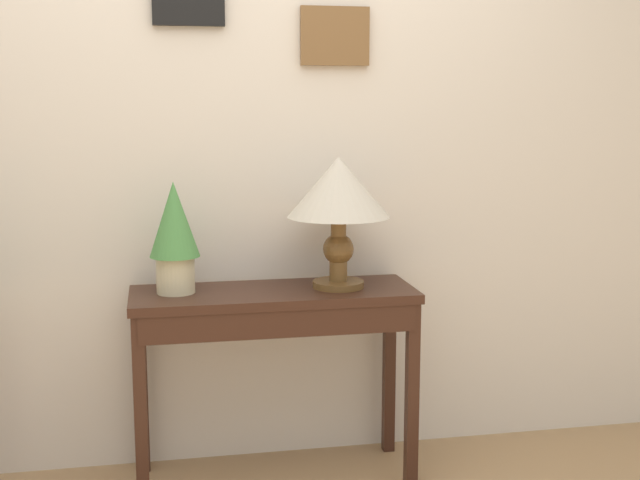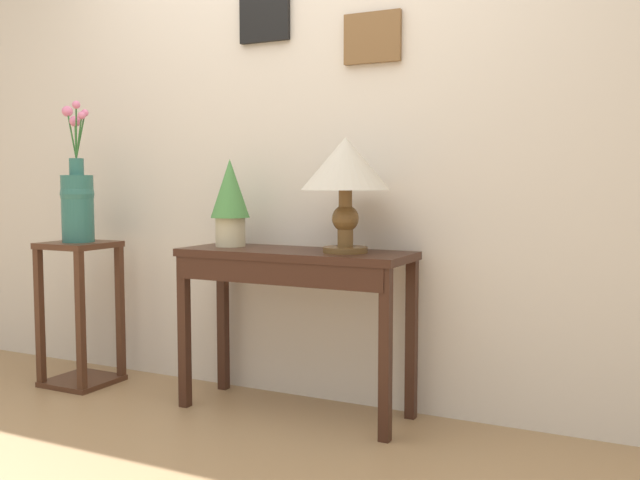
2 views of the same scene
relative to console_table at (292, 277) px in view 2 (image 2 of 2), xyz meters
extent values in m
cube|color=beige|center=(-0.11, 0.30, 0.77)|extent=(9.00, 0.10, 2.80)
cube|color=black|center=(-0.28, 0.24, 1.22)|extent=(0.27, 0.02, 0.24)
cube|color=slate|center=(-0.28, 0.23, 1.22)|extent=(0.22, 0.01, 0.19)
cube|color=brown|center=(0.28, 0.24, 1.07)|extent=(0.27, 0.02, 0.22)
cube|color=tan|center=(0.28, 0.23, 1.07)|extent=(0.22, 0.01, 0.18)
cube|color=#381E14|center=(0.00, 0.02, 0.10)|extent=(1.06, 0.38, 0.03)
cube|color=#381E14|center=(0.00, -0.15, 0.04)|extent=(1.00, 0.03, 0.10)
cube|color=#381E14|center=(-0.50, -0.14, -0.27)|extent=(0.05, 0.04, 0.71)
cube|color=#381E14|center=(0.50, -0.14, -0.27)|extent=(0.04, 0.04, 0.71)
cube|color=#381E14|center=(-0.50, 0.18, -0.27)|extent=(0.05, 0.04, 0.71)
cube|color=#381E14|center=(0.50, 0.18, -0.27)|extent=(0.04, 0.04, 0.71)
cylinder|color=brown|center=(0.25, 0.02, 0.13)|extent=(0.20, 0.20, 0.02)
cylinder|color=brown|center=(0.25, 0.02, 0.21)|extent=(0.07, 0.07, 0.12)
sphere|color=brown|center=(0.25, 0.02, 0.27)|extent=(0.12, 0.12, 0.12)
cylinder|color=brown|center=(0.25, 0.02, 0.33)|extent=(0.06, 0.06, 0.12)
cone|color=beige|center=(0.25, 0.02, 0.50)|extent=(0.39, 0.39, 0.23)
cylinder|color=beige|center=(-0.36, 0.05, 0.19)|extent=(0.14, 0.14, 0.14)
cone|color=#478442|center=(-0.36, 0.05, 0.40)|extent=(0.18, 0.18, 0.28)
cube|color=#472819|center=(-1.21, -0.07, 0.10)|extent=(0.32, 0.32, 0.03)
cube|color=#472819|center=(-1.21, -0.07, -0.61)|extent=(0.32, 0.32, 0.03)
cube|color=#472819|center=(-1.35, -0.21, -0.26)|extent=(0.04, 0.03, 0.68)
cube|color=#472819|center=(-1.08, -0.21, -0.26)|extent=(0.03, 0.03, 0.68)
cube|color=#472819|center=(-1.35, 0.07, -0.26)|extent=(0.04, 0.04, 0.68)
cube|color=#472819|center=(-1.08, 0.07, -0.26)|extent=(0.03, 0.04, 0.68)
cylinder|color=#2D665B|center=(-1.21, -0.07, 0.29)|extent=(0.16, 0.16, 0.34)
sphere|color=#2D665B|center=(-1.21, -0.07, 0.36)|extent=(0.17, 0.17, 0.17)
cylinder|color=#2D665B|center=(-1.21, -0.07, 0.50)|extent=(0.07, 0.07, 0.09)
cylinder|color=#2D662D|center=(-1.19, -0.07, 0.65)|extent=(0.06, 0.01, 0.22)
sphere|color=pink|center=(-1.16, -0.07, 0.76)|extent=(0.04, 0.04, 0.04)
cylinder|color=#2D662D|center=(-1.19, -0.06, 0.66)|extent=(0.05, 0.04, 0.23)
sphere|color=pink|center=(-1.17, -0.04, 0.77)|extent=(0.04, 0.04, 0.04)
cylinder|color=#2D662D|center=(-1.27, -0.04, 0.67)|extent=(0.11, 0.06, 0.25)
sphere|color=pink|center=(-1.32, -0.02, 0.79)|extent=(0.06, 0.06, 0.06)
cylinder|color=#2D662D|center=(-1.23, -0.05, 0.64)|extent=(0.04, 0.04, 0.19)
sphere|color=pink|center=(-1.25, -0.04, 0.74)|extent=(0.06, 0.06, 0.06)
cylinder|color=#2D662D|center=(-1.20, -0.08, 0.68)|extent=(0.04, 0.03, 0.27)
sphere|color=pink|center=(-1.18, -0.09, 0.81)|extent=(0.04, 0.04, 0.04)
camera|label=1|loc=(-0.43, -3.04, 0.83)|focal=47.33mm
camera|label=2|loc=(1.51, -2.75, 0.42)|focal=39.74mm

